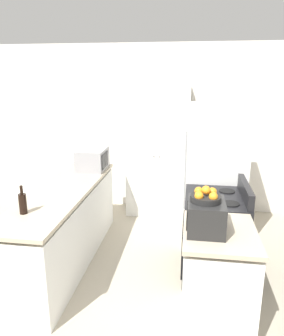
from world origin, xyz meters
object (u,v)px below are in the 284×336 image
object	(u,v)px
stove	(214,235)
fruit_bowl	(206,197)
pantry_cabinet	(158,152)
refrigerator	(215,175)
wine_bottle	(23,203)
microwave	(93,159)
toaster_oven	(206,216)

from	to	relation	value
stove	fruit_bowl	size ratio (longest dim) A/B	4.28
pantry_cabinet	fruit_bowl	size ratio (longest dim) A/B	8.05
refrigerator	fruit_bowl	distance (m)	1.63
refrigerator	fruit_bowl	world-z (taller)	refrigerator
refrigerator	wine_bottle	distance (m)	2.35
stove	microwave	world-z (taller)	microwave
stove	wine_bottle	distance (m)	1.99
stove	toaster_oven	bearing A→B (deg)	-100.14
pantry_cabinet	refrigerator	distance (m)	1.14
stove	toaster_oven	size ratio (longest dim) A/B	2.83
microwave	toaster_oven	xyz separation A→B (m)	(1.45, -1.66, -0.01)
microwave	fruit_bowl	bearing A→B (deg)	-49.04
pantry_cabinet	stove	bearing A→B (deg)	-63.88
refrigerator	fruit_bowl	bearing A→B (deg)	-96.91
fruit_bowl	microwave	bearing A→B (deg)	130.96
toaster_oven	refrigerator	bearing A→B (deg)	83.44
pantry_cabinet	microwave	xyz separation A→B (m)	(-0.81, -0.73, 0.04)
wine_bottle	toaster_oven	world-z (taller)	wine_bottle
wine_bottle	fruit_bowl	bearing A→B (deg)	-3.73
pantry_cabinet	wine_bottle	distance (m)	2.49
wine_bottle	fruit_bowl	size ratio (longest dim) A/B	1.10
microwave	fruit_bowl	world-z (taller)	fruit_bowl
pantry_cabinet	microwave	world-z (taller)	pantry_cabinet
pantry_cabinet	wine_bottle	bearing A→B (deg)	-113.88
stove	toaster_oven	world-z (taller)	toaster_oven
wine_bottle	toaster_oven	size ratio (longest dim) A/B	0.73
pantry_cabinet	stove	size ratio (longest dim) A/B	1.88
refrigerator	toaster_oven	distance (m)	1.61
pantry_cabinet	toaster_oven	bearing A→B (deg)	-75.21
pantry_cabinet	fruit_bowl	bearing A→B (deg)	-75.41
refrigerator	toaster_oven	bearing A→B (deg)	-96.56
stove	fruit_bowl	world-z (taller)	fruit_bowl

